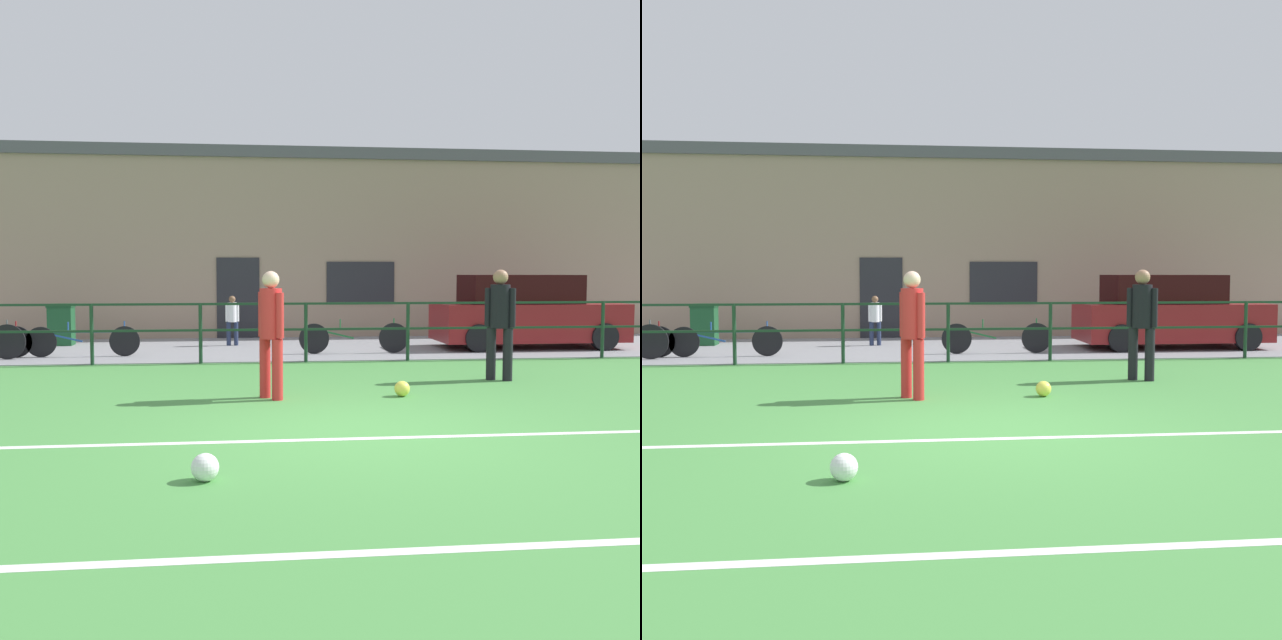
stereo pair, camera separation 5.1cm
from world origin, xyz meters
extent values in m
cube|color=#478C42|center=(0.00, 0.00, -0.02)|extent=(60.00, 44.00, 0.04)
cube|color=white|center=(0.00, -0.35, 0.00)|extent=(36.00, 0.11, 0.00)
cube|color=white|center=(0.00, -3.34, 0.00)|extent=(36.00, 0.11, 0.00)
cube|color=gray|center=(0.00, 8.50, 0.01)|extent=(48.00, 5.00, 0.02)
cylinder|color=#193823|center=(-4.00, 6.00, 0.57)|extent=(0.07, 0.07, 1.15)
cylinder|color=#193823|center=(-2.00, 6.00, 0.57)|extent=(0.07, 0.07, 1.15)
cylinder|color=#193823|center=(0.00, 6.00, 0.57)|extent=(0.07, 0.07, 1.15)
cylinder|color=#193823|center=(2.00, 6.00, 0.57)|extent=(0.07, 0.07, 1.15)
cylinder|color=#193823|center=(4.00, 6.00, 0.57)|extent=(0.07, 0.07, 1.15)
cylinder|color=#193823|center=(6.00, 6.00, 0.57)|extent=(0.07, 0.07, 1.15)
cube|color=#193823|center=(0.00, 6.00, 1.13)|extent=(36.00, 0.04, 0.04)
cube|color=#193823|center=(0.00, 6.00, 0.63)|extent=(36.00, 0.04, 0.04)
cube|color=gray|center=(0.00, 12.20, 2.33)|extent=(28.00, 2.40, 4.67)
cube|color=#232328|center=(-1.31, 10.98, 1.05)|extent=(1.10, 0.04, 2.10)
cube|color=#232328|center=(1.90, 10.98, 1.45)|extent=(1.80, 0.04, 1.10)
cube|color=#4C4C51|center=(0.00, 12.20, 4.82)|extent=(28.00, 2.56, 0.30)
cylinder|color=black|center=(2.76, 3.44, 0.42)|extent=(0.15, 0.15, 0.84)
cylinder|color=black|center=(2.99, 3.31, 0.42)|extent=(0.15, 0.15, 0.84)
cylinder|color=black|center=(2.87, 3.37, 1.19)|extent=(0.31, 0.31, 0.69)
sphere|color=#A37556|center=(2.87, 3.37, 1.65)|extent=(0.24, 0.24, 0.24)
cylinder|color=black|center=(2.71, 3.47, 1.17)|extent=(0.11, 0.11, 0.62)
cylinder|color=black|center=(3.04, 3.28, 1.17)|extent=(0.11, 0.11, 0.62)
cylinder|color=red|center=(-0.91, 2.20, 0.41)|extent=(0.15, 0.15, 0.83)
cylinder|color=red|center=(-0.75, 2.00, 0.41)|extent=(0.15, 0.15, 0.83)
cylinder|color=red|center=(-0.83, 2.10, 1.17)|extent=(0.31, 0.31, 0.68)
sphere|color=beige|center=(-0.83, 2.10, 1.63)|extent=(0.23, 0.23, 0.23)
cylinder|color=red|center=(-0.94, 2.25, 1.15)|extent=(0.11, 0.11, 0.61)
cylinder|color=red|center=(-0.71, 1.96, 1.15)|extent=(0.11, 0.11, 0.61)
sphere|color=white|center=(-1.54, -1.70, 0.12)|extent=(0.23, 0.23, 0.23)
sphere|color=#E5E04C|center=(1.00, 2.08, 0.11)|extent=(0.22, 0.22, 0.22)
cylinder|color=#232D4C|center=(-1.36, 9.08, 0.29)|extent=(0.10, 0.10, 0.55)
cylinder|color=#232D4C|center=(-1.53, 9.07, 0.29)|extent=(0.10, 0.10, 0.55)
cylinder|color=white|center=(-1.44, 9.07, 0.80)|extent=(0.20, 0.20, 0.45)
sphere|color=brown|center=(-1.44, 9.07, 1.10)|extent=(0.16, 0.16, 0.16)
cylinder|color=white|center=(-1.32, 9.09, 0.78)|extent=(0.07, 0.07, 0.41)
cylinder|color=white|center=(-1.56, 9.06, 0.78)|extent=(0.07, 0.07, 0.41)
cube|color=maroon|center=(5.22, 7.91, 0.60)|extent=(4.16, 1.65, 0.84)
cube|color=black|center=(5.02, 7.91, 1.35)|extent=(2.50, 1.39, 0.64)
cylinder|color=black|center=(3.81, 7.12, 0.32)|extent=(0.60, 0.18, 0.60)
cylinder|color=black|center=(6.64, 7.12, 0.32)|extent=(0.60, 0.18, 0.60)
cylinder|color=black|center=(3.81, 8.71, 0.32)|extent=(0.60, 0.18, 0.60)
cylinder|color=black|center=(6.64, 8.71, 0.32)|extent=(0.60, 0.18, 0.60)
cylinder|color=black|center=(-5.80, 6.91, 0.36)|extent=(0.69, 0.04, 0.69)
cylinder|color=#4C5156|center=(-5.80, 6.91, 0.66)|extent=(0.03, 0.03, 0.28)
cylinder|color=black|center=(0.28, 7.20, 0.34)|extent=(0.63, 0.04, 0.63)
cylinder|color=black|center=(1.98, 7.20, 0.34)|extent=(0.63, 0.04, 0.63)
cube|color=#1E6633|center=(1.13, 7.20, 0.54)|extent=(1.33, 0.04, 0.04)
cube|color=#1E6633|center=(0.71, 7.20, 0.44)|extent=(0.83, 0.03, 0.23)
cylinder|color=#1E6633|center=(0.83, 7.20, 0.64)|extent=(0.03, 0.03, 0.20)
cylinder|color=#1E6633|center=(1.98, 7.20, 0.61)|extent=(0.03, 0.03, 0.28)
cylinder|color=black|center=(-5.24, 7.20, 0.33)|extent=(0.61, 0.04, 0.61)
cylinder|color=black|center=(-3.60, 7.20, 0.33)|extent=(0.61, 0.04, 0.61)
cube|color=#234C99|center=(-4.42, 7.20, 0.52)|extent=(1.28, 0.04, 0.04)
cube|color=#234C99|center=(-4.83, 7.20, 0.43)|extent=(0.81, 0.03, 0.22)
cylinder|color=#234C99|center=(-4.71, 7.20, 0.62)|extent=(0.03, 0.03, 0.20)
cylinder|color=#234C99|center=(-3.60, 7.20, 0.59)|extent=(0.03, 0.03, 0.28)
cylinder|color=black|center=(-5.72, 7.20, 0.33)|extent=(0.63, 0.04, 0.63)
cylinder|color=maroon|center=(-5.72, 7.20, 0.61)|extent=(0.03, 0.03, 0.28)
cube|color=#194C28|center=(-5.41, 9.56, 0.46)|extent=(0.54, 0.45, 0.89)
cube|color=#143D20|center=(-5.41, 9.56, 0.95)|extent=(0.57, 0.48, 0.08)
camera|label=1|loc=(-1.22, -7.59, 1.74)|focal=40.05mm
camera|label=2|loc=(-1.17, -7.60, 1.74)|focal=40.05mm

